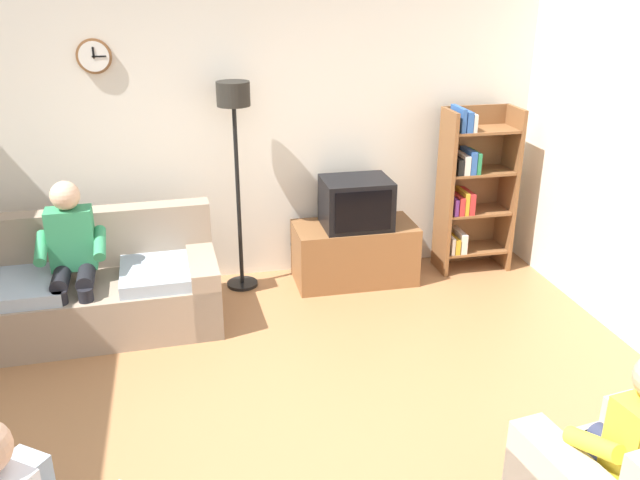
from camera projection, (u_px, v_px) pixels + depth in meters
ground_plane at (285, 451)px, 3.98m from camera, size 12.00×12.00×0.00m
back_wall_assembly at (234, 133)px, 5.89m from camera, size 6.20×0.17×2.70m
couch at (97, 291)px, 5.29m from camera, size 1.93×0.95×0.90m
tv_stand at (354, 253)px, 6.12m from camera, size 1.10×0.56×0.55m
tv at (356, 203)px, 5.91m from camera, size 0.60×0.49×0.44m
bookshelf at (471, 187)px, 6.21m from camera, size 0.68×0.36×1.58m
floor_lamp at (235, 130)px, 5.57m from camera, size 0.28×0.28×1.85m
person_on_couch at (72, 253)px, 5.02m from camera, size 0.52×0.55×1.24m
person_in_right_armchair at (628, 441)px, 3.15m from camera, size 0.55×0.58×1.12m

